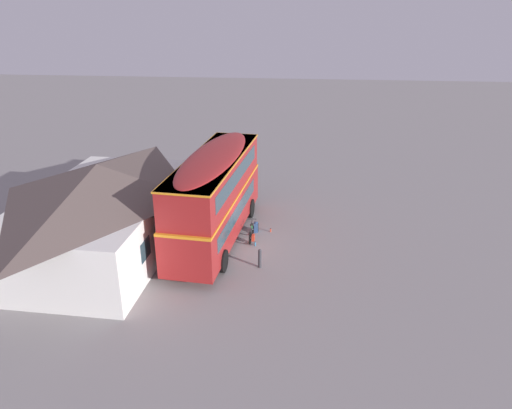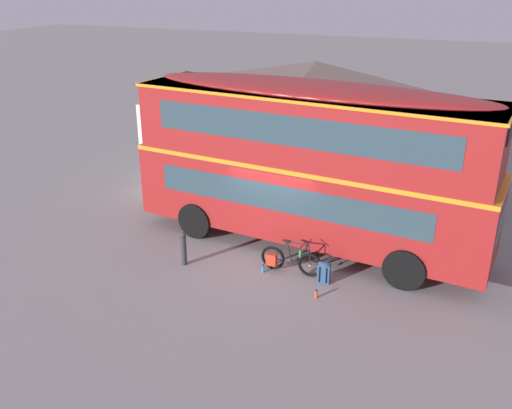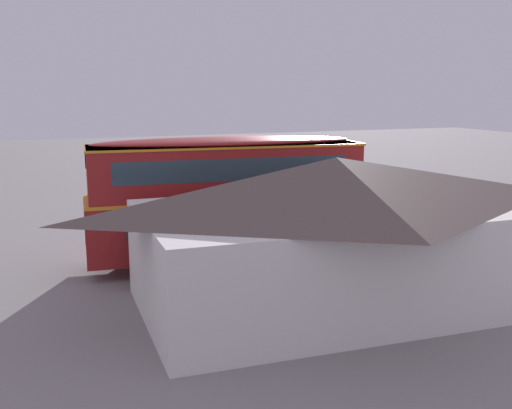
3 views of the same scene
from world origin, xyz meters
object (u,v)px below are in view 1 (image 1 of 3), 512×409
at_px(touring_bicycle, 252,234).
at_px(water_bottle_red_squeeze, 271,230).
at_px(backpack_on_ground, 256,227).
at_px(water_bottle_blue_sports, 255,244).
at_px(double_decker_bus, 215,193).
at_px(kerb_bollard, 260,258).

height_order(touring_bicycle, water_bottle_red_squeeze, touring_bicycle).
relative_size(backpack_on_ground, water_bottle_blue_sports, 2.55).
xyz_separation_m(double_decker_bus, backpack_on_ground, (1.09, -2.00, -2.34)).
distance_m(touring_bicycle, water_bottle_blue_sports, 0.74).
height_order(touring_bicycle, water_bottle_blue_sports, touring_bicycle).
xyz_separation_m(double_decker_bus, kerb_bollard, (-2.74, -2.57, -2.15)).
relative_size(double_decker_bus, water_bottle_red_squeeze, 46.78).
bearing_deg(water_bottle_blue_sports, double_decker_bus, 75.30).
xyz_separation_m(double_decker_bus, touring_bicycle, (0.08, -1.87, -2.27)).
xyz_separation_m(double_decker_bus, water_bottle_blue_sports, (-0.56, -2.13, -2.54)).
bearing_deg(kerb_bollard, backpack_on_ground, 8.52).
distance_m(touring_bicycle, kerb_bollard, 2.91).
relative_size(double_decker_bus, kerb_bollard, 10.80).
relative_size(touring_bicycle, backpack_on_ground, 2.96).
relative_size(backpack_on_ground, kerb_bollard, 0.60).
xyz_separation_m(touring_bicycle, water_bottle_red_squeeze, (1.07, -0.94, -0.27)).
bearing_deg(touring_bicycle, backpack_on_ground, -7.39).
bearing_deg(double_decker_bus, touring_bicycle, -87.54).
bearing_deg(backpack_on_ground, touring_bicycle, 172.61).
xyz_separation_m(water_bottle_red_squeeze, kerb_bollard, (-3.89, 0.23, 0.39)).
height_order(double_decker_bus, water_bottle_blue_sports, double_decker_bus).
relative_size(water_bottle_blue_sports, kerb_bollard, 0.24).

